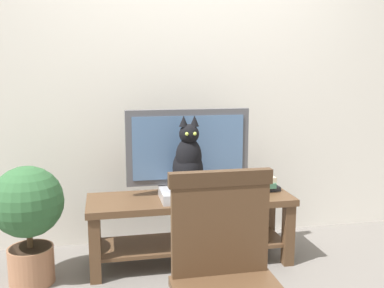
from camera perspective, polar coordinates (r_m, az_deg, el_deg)
name	(u,v)px	position (r m, az deg, el deg)	size (l,w,h in m)	color
back_wall	(184,58)	(3.38, -1.08, 11.09)	(7.00, 0.12, 2.80)	silver
tv_stand	(191,216)	(3.03, -0.19, -9.35)	(1.38, 0.45, 0.47)	#513823
tv	(188,150)	(2.99, -0.51, -0.83)	(0.85, 0.20, 0.58)	#4C4C51
media_box	(188,194)	(2.92, -0.55, -6.54)	(0.36, 0.28, 0.07)	#ADADB2
cat	(188,162)	(2.85, -0.48, -2.35)	(0.21, 0.34, 0.50)	black
wooden_chair	(227,273)	(1.77, 4.63, -16.39)	(0.42, 0.43, 0.92)	#513823
book_stack	(261,183)	(3.16, 9.02, -5.08)	(0.25, 0.18, 0.10)	#2D2D33
potted_plant	(28,214)	(2.88, -20.56, -8.47)	(0.44, 0.44, 0.74)	#9E6B4C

